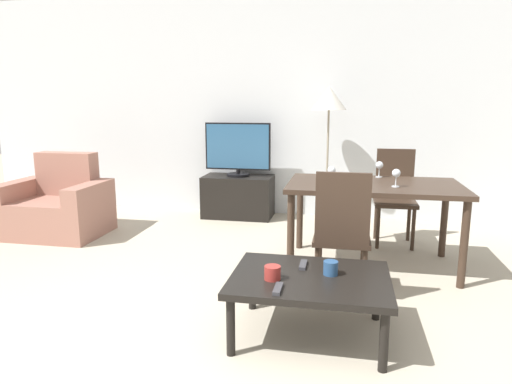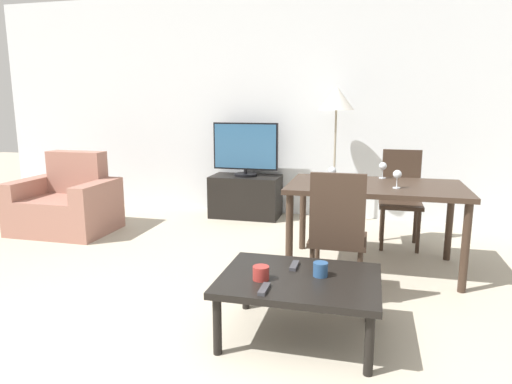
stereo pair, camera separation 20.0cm
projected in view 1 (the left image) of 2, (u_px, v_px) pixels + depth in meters
The scene contains 16 objects.
wall_back at pixel (271, 105), 5.60m from camera, with size 7.71×0.06×2.70m.
armchair at pixel (57, 207), 4.86m from camera, with size 1.02×0.74×0.85m.
tv_stand at pixel (238, 196), 5.59m from camera, with size 0.84×0.46×0.51m.
tv at pixel (238, 149), 5.48m from camera, with size 0.80×0.28×0.64m.
coffee_table at pixel (310, 283), 2.70m from camera, with size 0.93×0.71×0.38m.
dining_table at pixel (374, 193), 3.84m from camera, with size 1.43×0.85×0.72m.
dining_chair_near at pixel (342, 230), 3.20m from camera, with size 0.40×0.40×0.93m.
dining_chair_far at pixel (395, 192), 4.52m from camera, with size 0.40×0.40×0.93m.
floor_lamp at pixel (329, 104), 5.09m from camera, with size 0.39×0.39×1.56m.
remote_primary at pixel (278, 289), 2.49m from camera, with size 0.04×0.15×0.02m.
remote_secondary at pixel (303, 265), 2.85m from camera, with size 0.04×0.15×0.02m.
cup_white_near at pixel (331, 268), 2.71m from camera, with size 0.09×0.09×0.08m.
cup_colored_far at pixel (272, 273), 2.64m from camera, with size 0.10×0.10×0.08m.
wine_glass_left at pixel (396, 174), 3.64m from camera, with size 0.07×0.07×0.15m.
wine_glass_center at pixel (379, 166), 4.10m from camera, with size 0.07×0.07×0.15m.
wine_glass_right at pixel (332, 171), 3.80m from camera, with size 0.07×0.07×0.15m.
Camera 1 is at (0.92, -1.76, 1.39)m, focal length 32.00 mm.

